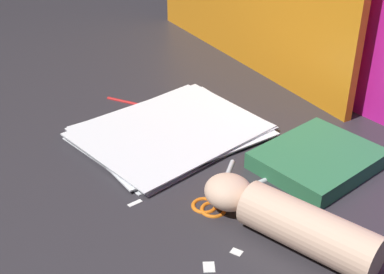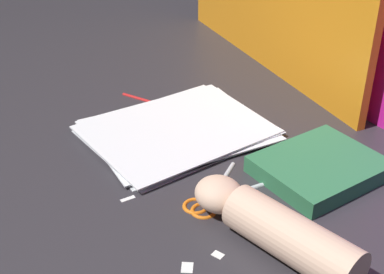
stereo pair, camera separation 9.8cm
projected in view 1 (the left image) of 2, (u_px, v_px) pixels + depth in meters
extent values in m
plane|color=#2D2B30|center=(192.00, 164.00, 1.01)|extent=(6.00, 6.00, 0.00)
cube|color=white|center=(171.00, 133.00, 1.11)|extent=(0.28, 0.35, 0.00)
cube|color=white|center=(171.00, 132.00, 1.11)|extent=(0.30, 0.37, 0.00)
cube|color=white|center=(172.00, 131.00, 1.11)|extent=(0.30, 0.37, 0.00)
cube|color=white|center=(172.00, 128.00, 1.11)|extent=(0.28, 0.35, 0.00)
cube|color=white|center=(170.00, 130.00, 1.10)|extent=(0.30, 0.37, 0.00)
cube|color=#2D7247|center=(318.00, 159.00, 1.00)|extent=(0.18, 0.22, 0.03)
sphere|color=silver|center=(217.00, 198.00, 0.91)|extent=(0.01, 0.01, 0.01)
cylinder|color=silver|center=(225.00, 178.00, 0.96)|extent=(0.08, 0.11, 0.01)
torus|color=orange|center=(213.00, 208.00, 0.89)|extent=(0.06, 0.06, 0.01)
cylinder|color=silver|center=(246.00, 186.00, 0.94)|extent=(0.02, 0.13, 0.01)
torus|color=orange|center=(204.00, 204.00, 0.90)|extent=(0.05, 0.05, 0.01)
cylinder|color=beige|center=(309.00, 230.00, 0.79)|extent=(0.22, 0.11, 0.07)
ellipsoid|color=beige|center=(229.00, 192.00, 0.87)|extent=(0.10, 0.09, 0.05)
cube|color=white|center=(209.00, 267.00, 0.78)|extent=(0.03, 0.03, 0.00)
cube|color=white|center=(237.00, 252.00, 0.80)|extent=(0.02, 0.02, 0.00)
cube|color=white|center=(135.00, 203.00, 0.91)|extent=(0.01, 0.03, 0.00)
cylinder|color=red|center=(133.00, 102.00, 1.23)|extent=(0.13, 0.07, 0.01)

